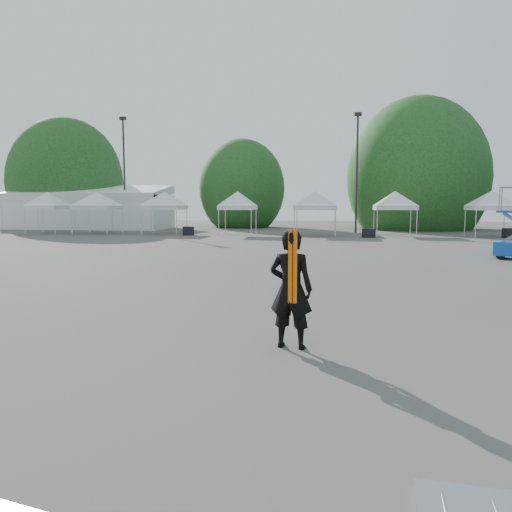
# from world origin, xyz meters

# --- Properties ---
(ground) EXTENTS (120.00, 120.00, 0.00)m
(ground) POSITION_xyz_m (0.00, 0.00, 0.00)
(ground) COLOR #474442
(ground) RESTS_ON ground
(marquee) EXTENTS (15.00, 6.25, 4.23)m
(marquee) POSITION_xyz_m (-22.00, 35.00, 1.97)
(marquee) COLOR white
(marquee) RESTS_ON ground
(light_pole_west) EXTENTS (0.60, 0.25, 10.30)m
(light_pole_west) POSITION_xyz_m (-18.00, 34.00, 5.77)
(light_pole_west) COLOR black
(light_pole_west) RESTS_ON ground
(light_pole_east) EXTENTS (0.60, 0.25, 9.80)m
(light_pole_east) POSITION_xyz_m (3.00, 32.00, 5.52)
(light_pole_east) COLOR black
(light_pole_east) RESTS_ON ground
(tree_far_w) EXTENTS (4.80, 4.80, 7.30)m
(tree_far_w) POSITION_xyz_m (-26.00, 38.00, 4.54)
(tree_far_w) COLOR #382314
(tree_far_w) RESTS_ON ground
(tree_mid_w) EXTENTS (4.16, 4.16, 6.33)m
(tree_mid_w) POSITION_xyz_m (-8.00, 40.00, 3.93)
(tree_mid_w) COLOR #382314
(tree_mid_w) RESTS_ON ground
(tree_mid_e) EXTENTS (5.12, 5.12, 7.79)m
(tree_mid_e) POSITION_xyz_m (9.00, 39.00, 4.84)
(tree_mid_e) COLOR #382314
(tree_mid_e) RESTS_ON ground
(tent_a) EXTENTS (3.88, 3.88, 3.88)m
(tent_a) POSITION_xyz_m (-21.92, 27.60, 3.06)
(tent_a) COLOR silver
(tent_a) RESTS_ON ground
(tent_b) EXTENTS (4.36, 4.36, 3.88)m
(tent_b) POSITION_xyz_m (-17.58, 27.45, 3.06)
(tent_b) COLOR silver
(tent_b) RESTS_ON ground
(tent_c) EXTENTS (4.27, 4.27, 3.88)m
(tent_c) POSITION_xyz_m (-12.14, 27.87, 3.06)
(tent_c) COLOR silver
(tent_c) RESTS_ON ground
(tent_d) EXTENTS (3.77, 3.77, 3.88)m
(tent_d) POSITION_xyz_m (-6.12, 27.27, 3.06)
(tent_d) COLOR silver
(tent_d) RESTS_ON ground
(tent_e) EXTENTS (4.47, 4.47, 3.88)m
(tent_e) POSITION_xyz_m (-0.23, 27.43, 3.06)
(tent_e) COLOR silver
(tent_e) RESTS_ON ground
(tent_f) EXTENTS (4.23, 4.23, 3.88)m
(tent_f) POSITION_xyz_m (5.66, 28.34, 3.06)
(tent_f) COLOR silver
(tent_f) RESTS_ON ground
(tent_g) EXTENTS (4.23, 4.23, 3.88)m
(tent_g) POSITION_xyz_m (12.33, 27.75, 3.06)
(tent_g) COLOR silver
(tent_g) RESTS_ON ground
(man) EXTENTS (0.79, 0.59, 1.98)m
(man) POSITION_xyz_m (0.16, -2.22, 0.99)
(man) COLOR black
(man) RESTS_ON ground
(crate_west) EXTENTS (0.97, 0.84, 0.66)m
(crate_west) POSITION_xyz_m (-9.79, 26.40, 0.33)
(crate_west) COLOR black
(crate_west) RESTS_ON ground
(crate_mid) EXTENTS (0.93, 0.79, 0.63)m
(crate_mid) POSITION_xyz_m (3.57, 25.66, 0.31)
(crate_mid) COLOR black
(crate_mid) RESTS_ON ground
(crate_east) EXTENTS (1.00, 0.86, 0.68)m
(crate_east) POSITION_xyz_m (13.35, 26.65, 0.34)
(crate_east) COLOR black
(crate_east) RESTS_ON ground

